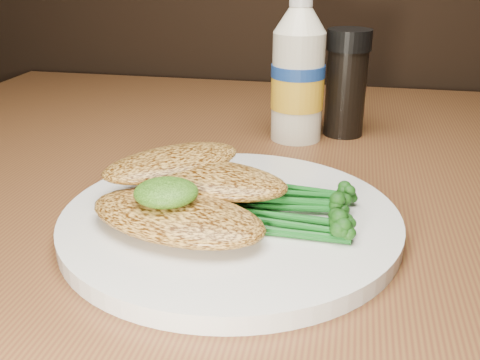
# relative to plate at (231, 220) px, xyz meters

# --- Properties ---
(plate) EXTENTS (0.29, 0.29, 0.01)m
(plate) POSITION_rel_plate_xyz_m (0.00, 0.00, 0.00)
(plate) COLOR silver
(plate) RESTS_ON dining_table
(chicken_front) EXTENTS (0.17, 0.12, 0.02)m
(chicken_front) POSITION_rel_plate_xyz_m (-0.03, -0.04, 0.02)
(chicken_front) COLOR gold
(chicken_front) RESTS_ON plate
(chicken_mid) EXTENTS (0.16, 0.10, 0.02)m
(chicken_mid) POSITION_rel_plate_xyz_m (-0.02, 0.02, 0.03)
(chicken_mid) COLOR gold
(chicken_mid) RESTS_ON plate
(chicken_back) EXTENTS (0.14, 0.15, 0.02)m
(chicken_back) POSITION_rel_plate_xyz_m (-0.06, 0.04, 0.03)
(chicken_back) COLOR gold
(chicken_back) RESTS_ON plate
(pesto_front) EXTENTS (0.06, 0.06, 0.02)m
(pesto_front) POSITION_rel_plate_xyz_m (-0.04, -0.04, 0.04)
(pesto_front) COLOR black
(pesto_front) RESTS_ON chicken_front
(broccolini_bundle) EXTENTS (0.15, 0.12, 0.02)m
(broccolini_bundle) POSITION_rel_plate_xyz_m (0.04, 0.01, 0.02)
(broccolini_bundle) COLOR #135719
(broccolini_bundle) RESTS_ON plate
(mayo_bottle) EXTENTS (0.09, 0.09, 0.18)m
(mayo_bottle) POSITION_rel_plate_xyz_m (0.03, 0.25, 0.08)
(mayo_bottle) COLOR silver
(mayo_bottle) RESTS_ON dining_table
(pepper_grinder) EXTENTS (0.06, 0.06, 0.13)m
(pepper_grinder) POSITION_rel_plate_xyz_m (0.09, 0.28, 0.06)
(pepper_grinder) COLOR black
(pepper_grinder) RESTS_ON dining_table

